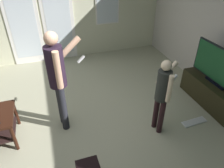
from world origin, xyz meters
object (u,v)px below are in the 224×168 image
person_adult (58,75)px  loose_keyboard (194,122)px  tv_stand (212,94)px  flat_screen_tv (220,67)px  person_child (163,91)px

person_adult → loose_keyboard: size_ratio=3.64×
tv_stand → person_adult: 2.80m
flat_screen_tv → person_child: bearing=-167.7°
person_child → flat_screen_tv: bearing=12.3°
flat_screen_tv → person_adult: bearing=173.5°
person_adult → person_child: (1.41, -0.58, -0.22)m
person_adult → loose_keyboard: (2.09, -0.66, -0.96)m
flat_screen_tv → person_child: (-1.27, -0.28, -0.03)m
person_adult → person_child: size_ratio=1.29×
person_adult → person_child: 1.54m
tv_stand → person_child: (-1.27, -0.27, 0.53)m
person_adult → person_child: bearing=-22.4°
flat_screen_tv → person_child: size_ratio=0.98×
person_adult → person_child: person_adult is taller
flat_screen_tv → person_child: 1.30m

